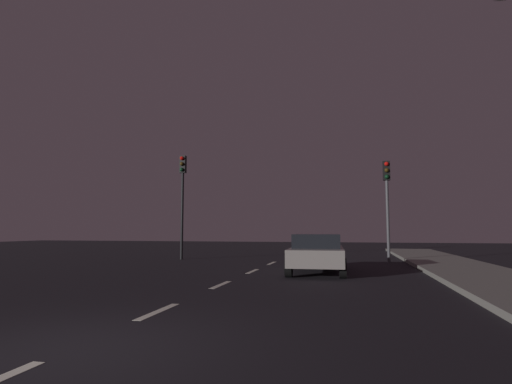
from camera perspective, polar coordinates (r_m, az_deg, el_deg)
name	(u,v)px	position (r m, az deg, el deg)	size (l,w,h in m)	color
ground_plane	(227,282)	(12.19, -4.02, -12.34)	(80.00, 80.00, 0.00)	black
lane_stripe_second	(158,311)	(8.13, -13.39, -15.76)	(0.16, 1.60, 0.01)	silver
lane_stripe_third	(221,285)	(11.63, -4.90, -12.66)	(0.16, 1.60, 0.01)	silver
lane_stripe_fourth	(253,271)	(15.27, -0.48, -10.91)	(0.16, 1.60, 0.01)	silver
lane_stripe_fifth	(272,263)	(18.97, 2.20, -9.80)	(0.16, 1.60, 0.01)	silver
traffic_signal_left	(182,187)	(21.76, -10.15, 0.70)	(0.32, 0.38, 5.37)	black
traffic_signal_right	(387,191)	(20.07, 17.68, 0.15)	(0.32, 0.38, 4.71)	#4C4C51
car_stopped_ahead	(317,252)	(14.94, 8.45, -8.27)	(2.08, 4.58, 1.36)	gray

